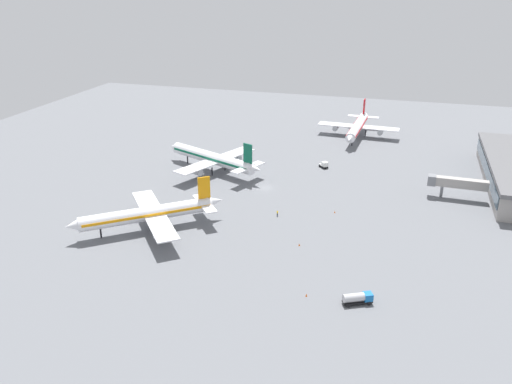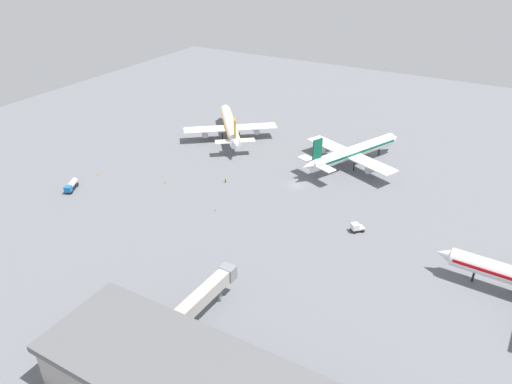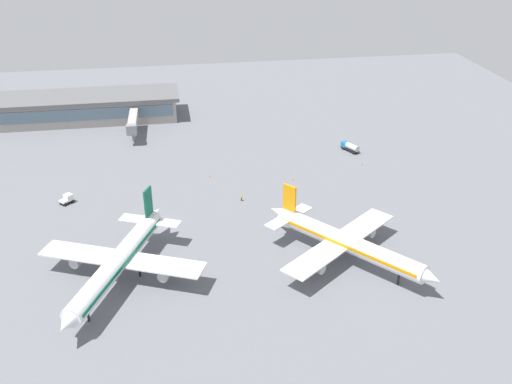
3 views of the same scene
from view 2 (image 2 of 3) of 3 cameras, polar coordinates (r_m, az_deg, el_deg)
name	(u,v)px [view 2 (image 2 of 3)]	position (r m, az deg, el deg)	size (l,w,h in m)	color
ground	(296,185)	(145.92, 4.79, 0.82)	(288.00, 288.00, 0.00)	slate
airplane_at_gate	(353,152)	(158.84, 11.45, 4.68)	(34.23, 41.34, 13.30)	white
airplane_distant	(230,126)	(178.18, -3.11, 7.88)	(31.01, 35.57, 12.97)	white
baggage_tug	(357,227)	(125.70, 11.88, -4.15)	(3.72, 3.69, 2.30)	black
fuel_truck	(71,186)	(152.51, -21.15, 0.72)	(4.55, 6.48, 2.50)	black
ground_crew_worker	(226,180)	(146.97, -3.64, 1.45)	(0.53, 0.53, 1.67)	#1E2338
jet_bridge	(207,292)	(97.42, -5.80, -11.76)	(3.48, 17.71, 6.74)	#9E9993
safety_cone_near_gate	(216,210)	(132.68, -4.84, -2.11)	(0.44, 0.44, 0.60)	#EA590C
safety_cone_mid_apron	(98,174)	(159.26, -18.30, 2.00)	(0.44, 0.44, 0.60)	#EA590C
safety_cone_far_side	(165,182)	(148.96, -10.78, 1.13)	(0.44, 0.44, 0.60)	#EA590C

